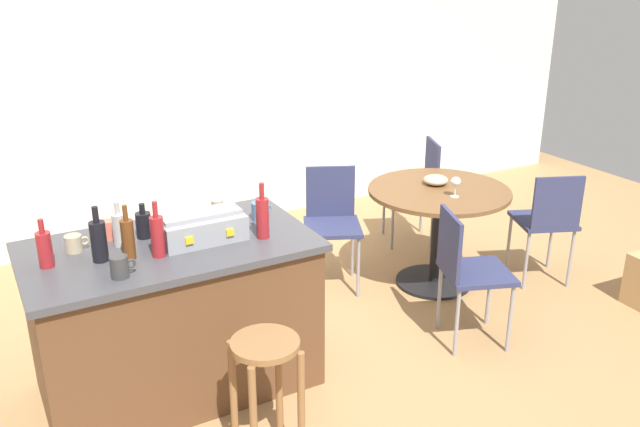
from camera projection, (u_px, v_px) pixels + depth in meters
The scene contains 24 objects.
ground_plane at pixel (347, 334), 4.38m from camera, with size 8.80×8.80×0.00m, color #A37A4C.
back_wall at pixel (213, 76), 5.76m from camera, with size 8.00×0.10×2.70m, color silver.
kitchen_island at pixel (175, 316), 3.72m from camera, with size 1.52×0.86×0.88m.
wooden_stool at pixel (266, 377), 3.10m from camera, with size 0.32×0.32×0.68m.
dining_table at pixel (438, 212), 4.86m from camera, with size 1.02×1.02×0.75m.
folding_chair_near at pixel (332, 218), 4.89m from camera, with size 0.53×0.53×0.88m.
folding_chair_far at pixel (466, 267), 4.13m from camera, with size 0.51×0.51×0.87m.
folding_chair_left at pixel (548, 218), 4.90m from camera, with size 0.52×0.52×0.87m.
folding_chair_right at pixel (417, 182), 5.65m from camera, with size 0.52×0.52×0.88m.
toolbox at pixel (201, 227), 3.58m from camera, with size 0.45×0.26×0.16m.
bottle_0 at pixel (99, 240), 3.32m from camera, with size 0.08×0.08×0.29m.
bottle_1 at pixel (45, 249), 3.26m from camera, with size 0.07×0.07×0.25m.
bottle_2 at pixel (119, 229), 3.50m from camera, with size 0.07×0.07×0.24m.
bottle_3 at pixel (157, 235), 3.37m from camera, with size 0.07×0.07×0.29m.
bottle_4 at pixel (128, 238), 3.35m from camera, with size 0.06×0.06×0.28m.
bottle_5 at pixel (144, 224), 3.61m from camera, with size 0.08×0.08×0.19m.
bottle_6 at pixel (262, 217), 3.59m from camera, with size 0.07×0.07×0.31m.
cup_0 at pixel (74, 243), 3.45m from camera, with size 0.12×0.09×0.09m.
cup_1 at pixel (259, 211), 3.87m from camera, with size 0.12×0.09×0.10m.
cup_2 at pixel (218, 208), 3.92m from camera, with size 0.11×0.07×0.10m.
cup_3 at pixel (109, 230), 3.60m from camera, with size 0.11×0.08×0.10m.
cup_4 at pixel (120, 267), 3.17m from camera, with size 0.12×0.09×0.11m.
wine_glass at pixel (456, 182), 4.60m from camera, with size 0.07×0.07×0.14m.
serving_bowl at pixel (436, 180), 4.88m from camera, with size 0.18×0.18×0.07m, color tan.
Camera 1 is at (-1.99, -3.25, 2.31)m, focal length 37.67 mm.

